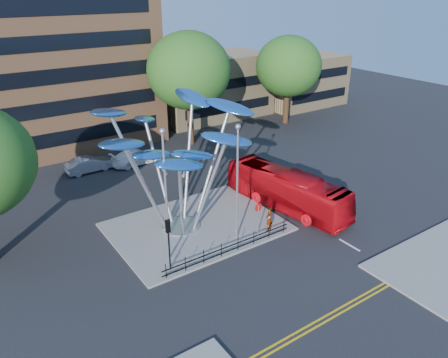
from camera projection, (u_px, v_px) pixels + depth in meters
ground at (257, 262)px, 28.19m from camera, size 120.00×120.00×0.00m
traffic_island at (196, 227)px, 32.15m from camera, size 12.00×9.00×0.15m
double_yellow_near at (326, 316)px, 23.68m from camera, size 40.00×0.12×0.01m
double_yellow_far at (330, 319)px, 23.46m from camera, size 40.00×0.12×0.01m
low_building_near at (212, 86)px, 57.30m from camera, size 15.00×8.00×8.00m
low_building_far at (300, 80)px, 63.21m from camera, size 12.00×8.00×7.00m
tree_right at (189, 71)px, 45.51m from camera, size 8.80×8.80×12.11m
tree_far at (288, 66)px, 53.10m from camera, size 8.00×8.00×10.81m
leaf_sculpture at (175, 139)px, 29.30m from camera, size 12.72×9.54×9.51m
street_lamp_left at (165, 185)px, 26.28m from camera, size 0.36×0.36×8.80m
street_lamp_right at (237, 173)px, 28.59m from camera, size 0.36×0.36×8.30m
traffic_light_island at (168, 234)px, 26.41m from camera, size 0.28×0.18×3.42m
no_entry_sign_island at (258, 214)px, 30.36m from camera, size 0.60×0.10×2.45m
pedestrian_railing_front at (230, 248)px, 28.72m from camera, size 10.00×0.06×1.00m
red_bus at (287, 190)px, 34.46m from camera, size 4.18×11.28×3.07m
pedestrian at (269, 219)px, 31.16m from camera, size 0.82×0.71×1.89m
parked_car_mid at (89, 164)px, 41.35m from camera, size 4.52×1.67×1.48m
parked_car_right at (136, 157)px, 43.14m from camera, size 5.25×2.51×1.48m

